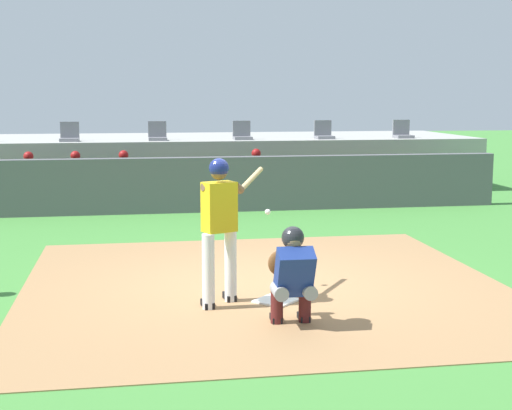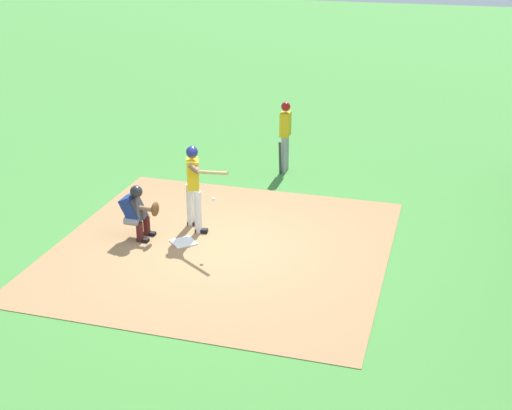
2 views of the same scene
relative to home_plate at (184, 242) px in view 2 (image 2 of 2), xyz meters
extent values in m
plane|color=#428438|center=(0.00, 0.80, -0.02)|extent=(80.00, 80.00, 0.00)
cube|color=#9E754C|center=(0.00, 0.80, -0.02)|extent=(6.40, 6.40, 0.01)
cube|color=white|center=(0.00, 0.00, 0.00)|extent=(0.62, 0.62, 0.02)
cylinder|color=silver|center=(-0.85, -0.17, 0.44)|extent=(0.15, 0.15, 0.92)
cylinder|color=silver|center=(-0.55, 0.12, 0.44)|extent=(0.15, 0.15, 0.92)
cube|color=gold|center=(-0.70, -0.02, 1.20)|extent=(0.44, 0.37, 0.60)
sphere|color=brown|center=(-0.70, -0.02, 1.63)|extent=(0.21, 0.21, 0.21)
sphere|color=navy|center=(-0.70, -0.02, 1.66)|extent=(0.24, 0.24, 0.24)
cylinder|color=brown|center=(-0.65, 0.07, 1.41)|extent=(0.55, 0.35, 0.18)
cylinder|color=brown|center=(-0.45, 0.10, 1.41)|extent=(0.20, 0.27, 0.17)
cylinder|color=tan|center=(-0.22, 0.57, 1.45)|extent=(0.44, 0.78, 0.24)
cube|color=black|center=(-0.86, -0.11, 0.02)|extent=(0.15, 0.27, 0.09)
cube|color=black|center=(-0.56, 0.18, 0.02)|extent=(0.15, 0.27, 0.09)
cylinder|color=gray|center=(-0.16, -1.00, 0.40)|extent=(0.17, 0.32, 0.16)
cylinder|color=#4C1919|center=(-0.15, -0.85, 0.19)|extent=(0.14, 0.14, 0.42)
cube|color=black|center=(-0.15, -0.79, 0.02)|extent=(0.11, 0.24, 0.08)
cylinder|color=gray|center=(0.16, -1.01, 0.40)|extent=(0.17, 0.32, 0.16)
cylinder|color=#4C1919|center=(0.17, -0.86, 0.19)|extent=(0.14, 0.14, 0.42)
cube|color=black|center=(0.17, -0.80, 0.02)|extent=(0.11, 0.24, 0.08)
cube|color=navy|center=(0.00, -1.05, 0.62)|extent=(0.41, 0.44, 0.57)
cube|color=#2D2D33|center=(0.00, -0.93, 0.62)|extent=(0.38, 0.26, 0.45)
sphere|color=#996B4C|center=(0.00, -0.97, 0.96)|extent=(0.21, 0.21, 0.21)
sphere|color=#232328|center=(0.00, -0.95, 0.98)|extent=(0.25, 0.25, 0.25)
cylinder|color=#996B4C|center=(-0.03, -0.83, 0.62)|extent=(0.11, 0.45, 0.10)
ellipsoid|color=brown|center=(-0.07, -0.60, 0.62)|extent=(0.28, 0.12, 0.30)
sphere|color=white|center=(0.01, 0.66, 1.01)|extent=(0.07, 0.07, 0.07)
cylinder|color=#99999E|center=(-4.77, 0.93, 0.44)|extent=(0.14, 0.14, 0.92)
cylinder|color=#99999E|center=(-4.53, 0.93, 0.44)|extent=(0.14, 0.14, 0.92)
cube|color=gold|center=(-4.65, 0.93, 1.20)|extent=(0.36, 0.22, 0.60)
sphere|color=#996B4C|center=(-4.65, 0.93, 1.62)|extent=(0.20, 0.20, 0.20)
sphere|color=maroon|center=(-4.65, 0.93, 1.65)|extent=(0.23, 0.23, 0.23)
cylinder|color=#333338|center=(-4.35, 0.88, 0.40)|extent=(0.18, 0.06, 0.85)
camera|label=1|loc=(-1.70, -8.71, 2.53)|focal=51.87mm
camera|label=2|loc=(11.77, 4.87, 6.13)|focal=49.61mm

